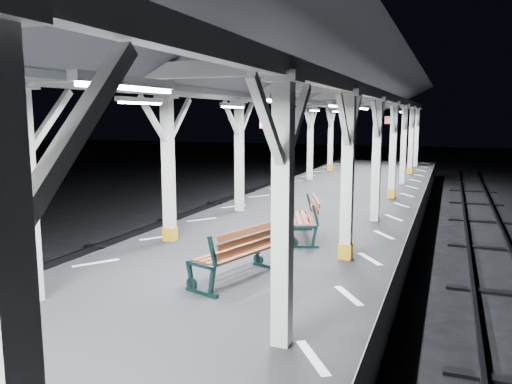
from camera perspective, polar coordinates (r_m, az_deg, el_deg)
The scene contains 8 objects.
ground at distance 9.30m, azimuth -5.23°, elevation -15.60°, with size 120.00×120.00×0.00m, color black.
platform at distance 9.10m, azimuth -5.28°, elevation -12.73°, with size 6.00×50.00×1.00m, color black.
hazard_stripes_left at distance 10.23m, azimuth -17.81°, elevation -7.73°, with size 1.00×48.00×0.01m, color silver.
hazard_stripes_right at distance 8.19m, azimuth 10.53°, elevation -11.57°, with size 1.00×48.00×0.01m, color silver.
track_left at distance 12.21m, azimuth -27.09°, elevation -10.14°, with size 2.20×60.00×0.16m.
canopy at distance 8.50m, azimuth -5.70°, elevation 13.63°, with size 5.40×49.00×4.65m.
bench_near at distance 8.56m, azimuth -1.60°, elevation -6.81°, with size 1.16×1.96×1.00m.
bench_mid at distance 11.59m, azimuth 5.76°, elevation -2.84°, with size 1.21×1.90×0.97m.
Camera 1 is at (3.83, -7.57, 3.81)m, focal length 35.00 mm.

